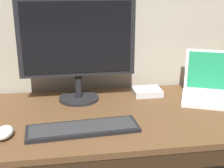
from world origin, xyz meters
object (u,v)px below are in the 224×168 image
at_px(external_monitor, 77,43).
at_px(computer_mouse, 4,133).
at_px(wired_keyboard, 83,128).
at_px(laptop_white, 214,89).
at_px(external_drive_box, 147,92).

bearing_deg(external_monitor, computer_mouse, -131.69).
bearing_deg(wired_keyboard, laptop_white, 20.46).
height_order(wired_keyboard, computer_mouse, computer_mouse).
height_order(external_monitor, wired_keyboard, external_monitor).
xyz_separation_m(external_monitor, wired_keyboard, (-0.00, -0.33, -0.28)).
height_order(laptop_white, wired_keyboard, laptop_white).
xyz_separation_m(computer_mouse, external_drive_box, (0.67, 0.38, -0.01)).
relative_size(external_monitor, external_drive_box, 3.79).
xyz_separation_m(external_monitor, external_drive_box, (0.36, 0.03, -0.28)).
xyz_separation_m(external_monitor, computer_mouse, (-0.31, -0.34, -0.27)).
relative_size(laptop_white, external_drive_box, 2.69).
relative_size(external_monitor, computer_mouse, 5.50).
distance_m(wired_keyboard, external_drive_box, 0.51).
bearing_deg(external_drive_box, laptop_white, -18.35).
relative_size(computer_mouse, external_drive_box, 0.69).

